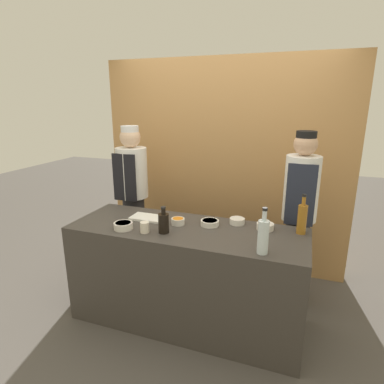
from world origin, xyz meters
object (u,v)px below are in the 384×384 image
bottle_amber (302,218)px  bottle_soy (164,223)px  sauce_bowl_red (265,226)px  sauce_bowl_green (123,225)px  chef_right (299,212)px  cutting_board (148,218)px  bottle_clear (263,236)px  sauce_bowl_yellow (237,221)px  sauce_bowl_brown (210,222)px  cup_cream (145,227)px  sauce_bowl_orange (178,221)px  chef_left (133,195)px

bottle_amber → bottle_soy: bearing=-161.0°
bottle_amber → sauce_bowl_red: bearing=-176.3°
sauce_bowl_green → chef_right: size_ratio=0.09×
cutting_board → bottle_soy: bearing=-41.3°
cutting_board → bottle_clear: 1.14m
cutting_board → bottle_soy: 0.37m
sauce_bowl_green → cutting_board: bearing=74.6°
sauce_bowl_yellow → sauce_bowl_red: bearing=-11.6°
sauce_bowl_brown → cutting_board: 0.58m
cutting_board → chef_right: (1.30, 0.56, 0.02)m
sauce_bowl_brown → chef_right: bearing=36.2°
sauce_bowl_yellow → bottle_soy: 0.66m
sauce_bowl_red → bottle_clear: bottle_clear is taller
sauce_bowl_red → bottle_soy: 0.85m
sauce_bowl_red → bottle_soy: (-0.77, -0.34, 0.06)m
cup_cream → chef_right: 1.45m
sauce_bowl_brown → chef_right: 0.89m
cutting_board → bottle_clear: bearing=-17.6°
sauce_bowl_orange → cup_cream: cup_cream is taller
bottle_amber → chef_right: 0.45m
sauce_bowl_green → sauce_bowl_yellow: bearing=26.7°
bottle_clear → sauce_bowl_orange: bearing=158.1°
sauce_bowl_red → bottle_amber: 0.30m
bottle_soy → bottle_amber: bottle_amber is taller
sauce_bowl_yellow → chef_right: bearing=39.2°
sauce_bowl_yellow → chef_right: chef_right is taller
sauce_bowl_brown → sauce_bowl_green: 0.74m
sauce_bowl_orange → bottle_amber: bottle_amber is taller
sauce_bowl_orange → cutting_board: bearing=173.8°
sauce_bowl_yellow → bottle_soy: size_ratio=0.59×
cutting_board → bottle_soy: bottle_soy is taller
bottle_amber → chef_right: size_ratio=0.20×
chef_right → sauce_bowl_brown: bearing=-143.8°
sauce_bowl_brown → sauce_bowl_orange: sauce_bowl_orange is taller
cutting_board → bottle_soy: size_ratio=1.36×
sauce_bowl_yellow → bottle_clear: (0.29, -0.50, 0.10)m
bottle_soy → sauce_bowl_orange: bearing=79.0°
sauce_bowl_brown → bottle_soy: (-0.31, -0.28, 0.06)m
cutting_board → cup_cream: cup_cream is taller
sauce_bowl_green → cup_cream: (0.21, -0.01, 0.01)m
sauce_bowl_yellow → sauce_bowl_red: (0.25, -0.05, 0.00)m
sauce_bowl_red → bottle_amber: bearing=3.7°
bottle_soy → cup_cream: bottle_soy is taller
sauce_bowl_brown → chef_right: chef_right is taller
bottle_clear → bottle_amber: 0.53m
bottle_amber → cup_cream: size_ratio=3.68×
sauce_bowl_brown → cup_cream: (-0.46, -0.33, 0.02)m
cup_cream → chef_left: bearing=125.0°
cutting_board → sauce_bowl_green: bearing=-105.4°
sauce_bowl_orange → cup_cream: 0.32m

